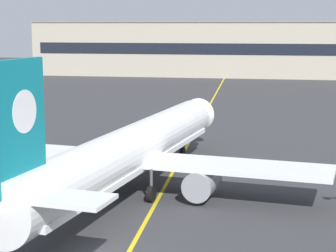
% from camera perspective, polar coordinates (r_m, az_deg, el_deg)
% --- Properties ---
extents(taxiway_centreline, '(7.77, 179.86, 0.01)m').
position_cam_1_polar(taxiway_centreline, '(64.17, 1.49, -2.51)').
color(taxiway_centreline, yellow).
rests_on(taxiway_centreline, ground).
extents(airliner_foreground, '(32.36, 41.44, 11.65)m').
position_cam_1_polar(airliner_foreground, '(48.33, -3.75, -2.48)').
color(airliner_foreground, white).
rests_on(airliner_foreground, ground).
extents(safety_cone_by_nose_gear, '(0.44, 0.44, 0.55)m').
position_cam_1_polar(safety_cone_by_nose_gear, '(65.41, -0.19, -2.04)').
color(safety_cone_by_nose_gear, orange).
rests_on(safety_cone_by_nose_gear, ground).
extents(terminal_building, '(114.52, 12.40, 14.33)m').
position_cam_1_polar(terminal_building, '(157.66, 7.79, 7.24)').
color(terminal_building, '#B2A893').
rests_on(terminal_building, ground).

